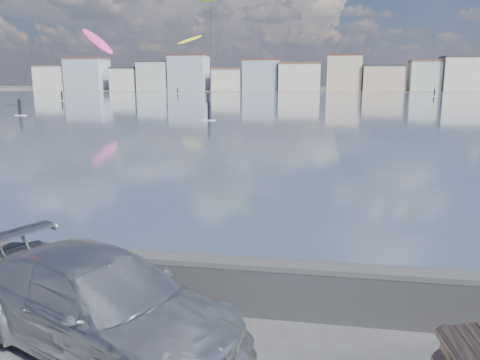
# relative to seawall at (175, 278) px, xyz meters

# --- Properties ---
(bay_water) EXTENTS (500.00, 177.00, 0.00)m
(bay_water) POSITION_rel_seawall_xyz_m (0.00, 88.80, -0.58)
(bay_water) COLOR #32415E
(bay_water) RESTS_ON ground
(far_shore_strip) EXTENTS (500.00, 60.00, 0.00)m
(far_shore_strip) POSITION_rel_seawall_xyz_m (0.00, 197.30, -0.57)
(far_shore_strip) COLOR #4C473D
(far_shore_strip) RESTS_ON ground
(seawall) EXTENTS (400.00, 0.36, 1.08)m
(seawall) POSITION_rel_seawall_xyz_m (0.00, 0.00, 0.00)
(seawall) COLOR #28282B
(seawall) RESTS_ON ground
(far_buildings) EXTENTS (240.79, 13.26, 14.60)m
(far_buildings) POSITION_rel_seawall_xyz_m (1.31, 183.30, 5.44)
(far_buildings) COLOR silver
(far_buildings) RESTS_ON ground
(car_silver) EXTENTS (5.60, 4.03, 1.51)m
(car_silver) POSITION_rel_seawall_xyz_m (-0.76, -1.45, 0.17)
(car_silver) COLOR silver
(car_silver) RESTS_ON ground
(kitesurfer_3) EXTENTS (8.86, 14.11, 19.49)m
(kitesurfer_3) POSITION_rel_seawall_xyz_m (-41.03, 148.18, 16.62)
(kitesurfer_3) COLOR yellow
(kitesurfer_3) RESTS_ON ground
(kitesurfer_4) EXTENTS (9.76, 13.09, 16.33)m
(kitesurfer_4) POSITION_rel_seawall_xyz_m (-47.22, 93.69, 12.00)
(kitesurfer_4) COLOR #E5338C
(kitesurfer_4) RESTS_ON ground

